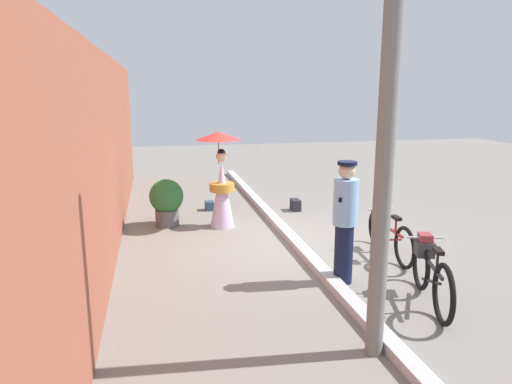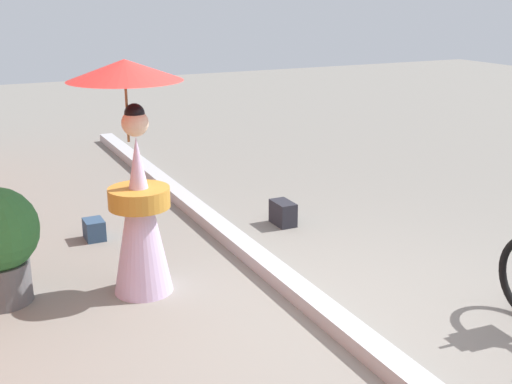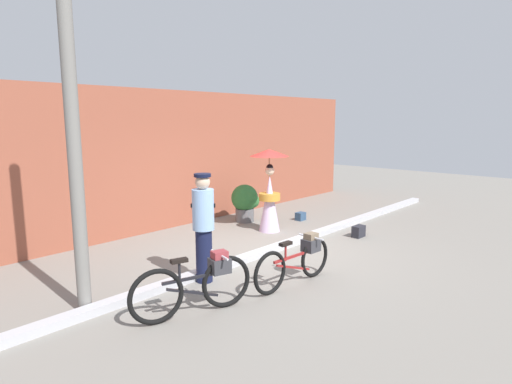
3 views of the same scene
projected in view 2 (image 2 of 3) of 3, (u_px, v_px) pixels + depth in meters
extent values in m
plane|color=gray|center=(334.00, 327.00, 4.80)|extent=(30.00, 30.00, 0.00)
cube|color=#B2B2B7|center=(335.00, 320.00, 4.79)|extent=(14.00, 0.20, 0.12)
cone|color=silver|center=(140.00, 216.00, 5.20)|extent=(0.48, 0.48, 1.30)
cylinder|color=#C1842D|center=(139.00, 198.00, 5.16)|extent=(0.49, 0.49, 0.16)
sphere|color=beige|center=(135.00, 123.00, 4.98)|extent=(0.21, 0.21, 0.21)
sphere|color=black|center=(134.00, 114.00, 4.96)|extent=(0.16, 0.16, 0.16)
cylinder|color=olive|center=(127.00, 106.00, 4.96)|extent=(0.02, 0.02, 0.55)
cone|color=red|center=(125.00, 70.00, 4.88)|extent=(0.88, 0.88, 0.16)
cylinder|color=#59595B|center=(1.00, 282.00, 5.15)|extent=(0.46, 0.46, 0.34)
sphere|color=#2D6B33|center=(7.00, 231.00, 5.24)|extent=(0.37, 0.37, 0.37)
cube|color=navy|center=(94.00, 230.00, 6.48)|extent=(0.24, 0.19, 0.20)
cube|color=#243951|center=(99.00, 224.00, 6.49)|extent=(0.21, 0.06, 0.07)
cube|color=#26262D|center=(283.00, 213.00, 6.89)|extent=(0.31, 0.18, 0.25)
cube|color=black|center=(288.00, 207.00, 6.89)|extent=(0.27, 0.06, 0.09)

